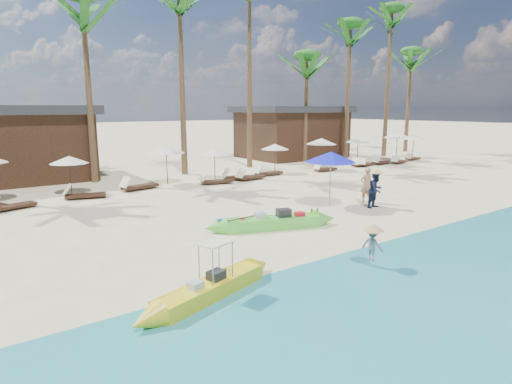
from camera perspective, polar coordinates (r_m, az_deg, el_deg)
ground at (r=15.09m, az=7.04°, el=-4.91°), size 240.00×240.00×0.00m
wet_sand_strip at (r=12.10m, az=23.48°, el=-9.87°), size 240.00×4.50×0.01m
green_canoe at (r=14.96m, az=2.18°, el=-4.06°), size 5.16×2.08×0.68m
yellow_canoe at (r=9.81m, az=-6.06°, el=-12.65°), size 4.61×1.69×1.23m
tourist at (r=19.58m, az=14.49°, el=0.91°), size 0.67×0.53×1.59m
vendor_green at (r=18.68m, az=15.70°, el=0.29°), size 0.80×0.65×1.54m
vendor_yellow at (r=11.72m, az=15.26°, el=-6.78°), size 0.47×0.64×0.89m
blue_umbrella at (r=18.33m, az=9.95°, el=4.63°), size 2.19×2.19×2.35m
resort_parasol_4 at (r=22.58m, az=-23.66°, el=3.96°), size 1.83×1.83×1.88m
lounger_4_left at (r=20.35m, az=-29.94°, el=-1.55°), size 1.87×1.06×0.61m
lounger_4_right at (r=21.42m, az=-22.14°, el=-0.29°), size 1.96×1.05×0.64m
resort_parasol_5 at (r=24.05m, az=-11.89°, el=5.57°), size 2.06×2.06×2.13m
lounger_5_left at (r=22.79m, az=-15.52°, el=0.81°), size 2.08×0.99×0.68m
resort_parasol_6 at (r=24.70m, az=-5.56°, el=5.36°), size 1.82×1.82×1.87m
lounger_6_left at (r=23.80m, az=-5.52°, el=1.54°), size 1.89×0.97×0.62m
lounger_6_right at (r=25.09m, az=-2.52°, el=2.11°), size 2.03×1.14×0.66m
resort_parasol_7 at (r=27.72m, az=2.56°, el=6.05°), size 1.83×1.83×1.89m
lounger_7_left at (r=24.99m, az=-0.90°, el=2.06°), size 1.91×0.74×0.63m
lounger_7_right at (r=26.62m, az=1.47°, el=2.63°), size 1.92×0.70×0.64m
resort_parasol_8 at (r=29.53m, az=8.71°, el=6.70°), size 2.08×2.08×2.15m
lounger_8_left at (r=28.80m, az=9.11°, el=3.10°), size 1.74×0.57×0.59m
resort_parasol_9 at (r=33.83m, az=13.46°, el=6.77°), size 1.89×1.89×1.95m
lounger_9_left at (r=31.84m, az=13.58°, el=3.70°), size 1.89×1.09×0.61m
lounger_9_right at (r=32.02m, az=14.40°, el=3.66°), size 1.69×0.95×0.55m
resort_parasol_10 at (r=36.35m, az=18.35°, el=7.22°), size 2.18×2.18×2.25m
lounger_10_left at (r=33.41m, az=16.39°, el=3.93°), size 2.01×0.67×0.68m
lounger_10_right at (r=34.20m, az=18.50°, el=3.93°), size 1.84×0.84×0.60m
resort_parasol_11 at (r=39.10m, az=20.29°, el=6.88°), size 1.85×1.85×1.90m
lounger_11_left at (r=36.90m, az=20.14°, el=4.28°), size 1.64×0.56×0.55m
palm_3 at (r=26.13m, az=-22.00°, el=20.12°), size 2.08×2.08×10.52m
palm_4 at (r=27.93m, az=-10.13°, el=21.91°), size 2.08×2.08×11.70m
palm_5 at (r=31.15m, az=-0.92°, el=23.49°), size 2.08×2.08×13.60m
palm_6 at (r=34.01m, az=6.75°, el=15.95°), size 2.08×2.08×8.51m
palm_7 at (r=36.24m, az=12.39°, el=18.56°), size 2.08×2.08×11.08m
palm_8 at (r=39.60m, az=17.51°, el=19.40°), size 2.08×2.08×12.70m
palm_9 at (r=44.32m, az=19.94°, el=15.55°), size 2.08×2.08×9.82m
pavilion_east at (r=36.95m, az=4.80°, el=8.06°), size 8.80×6.60×4.30m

